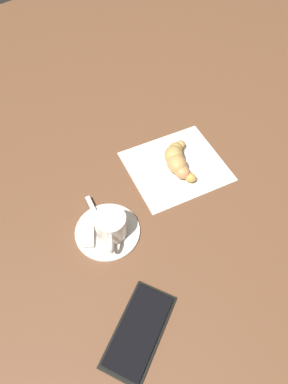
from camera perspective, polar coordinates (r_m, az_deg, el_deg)
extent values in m
plane|color=brown|center=(0.69, -1.07, -0.67)|extent=(1.80, 1.80, 0.00)
cylinder|color=silver|center=(0.65, -6.14, -6.47)|extent=(0.12, 0.12, 0.01)
cylinder|color=silver|center=(0.62, -5.57, -5.48)|extent=(0.06, 0.06, 0.05)
cylinder|color=black|center=(0.62, -5.60, -5.29)|extent=(0.05, 0.05, 0.00)
torus|color=silver|center=(0.60, -5.49, -8.41)|extent=(0.03, 0.04, 0.04)
cube|color=silver|center=(0.66, -7.96, -4.05)|extent=(0.03, 0.10, 0.00)
ellipsoid|color=silver|center=(0.63, -5.81, -8.48)|extent=(0.02, 0.03, 0.01)
cube|color=white|center=(0.64, -9.19, -6.64)|extent=(0.05, 0.06, 0.01)
cube|color=silver|center=(0.74, 5.36, 4.34)|extent=(0.24, 0.22, 0.00)
ellipsoid|color=tan|center=(0.77, 6.08, 7.84)|extent=(0.03, 0.02, 0.02)
ellipsoid|color=tan|center=(0.75, 5.26, 7.09)|extent=(0.05, 0.04, 0.03)
ellipsoid|color=tan|center=(0.73, 5.01, 6.11)|extent=(0.06, 0.06, 0.04)
ellipsoid|color=tan|center=(0.72, 5.39, 4.83)|extent=(0.05, 0.06, 0.04)
ellipsoid|color=tan|center=(0.71, 6.35, 3.45)|extent=(0.03, 0.04, 0.03)
ellipsoid|color=gold|center=(0.71, 7.78, 2.40)|extent=(0.03, 0.03, 0.02)
cube|color=black|center=(0.58, -0.85, -22.25)|extent=(0.16, 0.13, 0.01)
cube|color=black|center=(0.58, -0.86, -22.13)|extent=(0.15, 0.12, 0.00)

